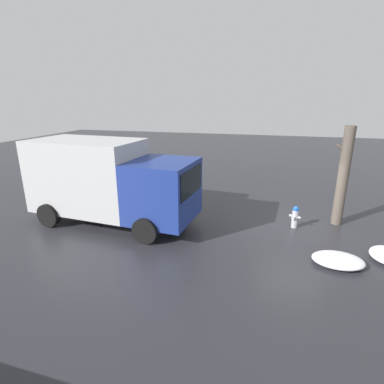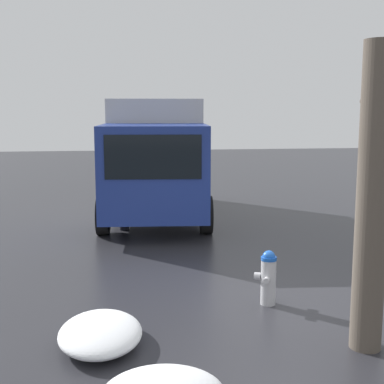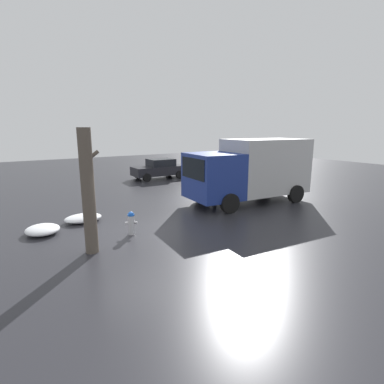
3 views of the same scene
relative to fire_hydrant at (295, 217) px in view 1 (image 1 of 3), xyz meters
The scene contains 6 objects.
ground_plane 0.44m from the fire_hydrant, 115.06° to the right, with size 60.00×60.00×0.00m, color #28282D.
fire_hydrant is the anchor object (origin of this frame).
tree_trunk 2.31m from the fire_hydrant, 153.17° to the right, with size 0.59×0.39×3.76m.
delivery_truck 7.18m from the fire_hydrant, 10.23° to the left, with size 6.53×3.11×3.19m.
pedestrian 5.79m from the fire_hydrant, 21.84° to the left, with size 0.36×0.36×1.63m.
snow_pile_curbside 2.73m from the fire_hydrant, 113.71° to the left, with size 1.46×1.06×0.30m.
Camera 1 is at (1.03, 11.09, 4.69)m, focal length 28.00 mm.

